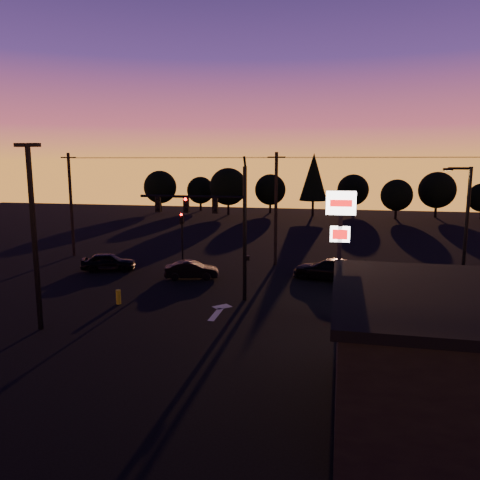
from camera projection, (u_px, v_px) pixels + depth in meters
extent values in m
plane|color=black|center=(202.00, 320.00, 24.76)|extent=(120.00, 120.00, 0.00)
cube|color=beige|center=(216.00, 314.00, 25.62)|extent=(0.35, 2.20, 0.01)
cube|color=beige|center=(222.00, 307.00, 26.97)|extent=(1.20, 1.20, 0.01)
cylinder|color=black|center=(245.00, 235.00, 27.64)|extent=(0.24, 0.24, 8.00)
cylinder|color=black|center=(245.00, 163.00, 26.94)|extent=(0.14, 0.52, 0.76)
cylinder|color=black|center=(192.00, 197.00, 27.94)|extent=(6.50, 0.16, 0.16)
cube|color=black|center=(215.00, 205.00, 27.73)|extent=(0.32, 0.22, 0.95)
sphere|color=black|center=(214.00, 200.00, 27.55)|extent=(0.18, 0.18, 0.18)
sphere|color=black|center=(215.00, 205.00, 27.60)|extent=(0.18, 0.18, 0.18)
sphere|color=black|center=(215.00, 210.00, 27.65)|extent=(0.18, 0.18, 0.18)
cube|color=black|center=(186.00, 205.00, 28.10)|extent=(0.32, 0.22, 0.95)
sphere|color=#FF0705|center=(185.00, 199.00, 27.91)|extent=(0.18, 0.18, 0.18)
sphere|color=black|center=(185.00, 204.00, 27.96)|extent=(0.18, 0.18, 0.18)
sphere|color=black|center=(186.00, 209.00, 28.01)|extent=(0.18, 0.18, 0.18)
cube|color=black|center=(158.00, 204.00, 28.47)|extent=(0.32, 0.22, 0.95)
sphere|color=black|center=(157.00, 199.00, 28.28)|extent=(0.18, 0.18, 0.18)
sphere|color=black|center=(157.00, 204.00, 28.33)|extent=(0.18, 0.18, 0.18)
sphere|color=black|center=(157.00, 209.00, 28.38)|extent=(0.18, 0.18, 0.18)
cube|color=black|center=(248.00, 258.00, 27.84)|extent=(0.22, 0.18, 0.28)
cylinder|color=black|center=(182.00, 245.00, 36.58)|extent=(0.14, 0.14, 3.60)
cube|color=black|center=(182.00, 219.00, 36.23)|extent=(0.30, 0.20, 0.90)
sphere|color=#FF0705|center=(181.00, 215.00, 36.06)|extent=(0.18, 0.18, 0.18)
sphere|color=black|center=(181.00, 218.00, 36.10)|extent=(0.18, 0.18, 0.18)
sphere|color=black|center=(181.00, 222.00, 36.15)|extent=(0.18, 0.18, 0.18)
cube|color=black|center=(34.00, 241.00, 22.65)|extent=(0.18, 0.18, 9.00)
cube|color=black|center=(21.00, 145.00, 21.97)|extent=(0.55, 0.30, 0.18)
cube|color=black|center=(34.00, 145.00, 21.82)|extent=(0.55, 0.30, 0.18)
cube|color=black|center=(339.00, 261.00, 24.24)|extent=(0.22, 0.22, 6.40)
cube|color=white|center=(341.00, 203.00, 23.74)|extent=(1.50, 0.25, 1.20)
cube|color=red|center=(341.00, 203.00, 23.60)|extent=(1.10, 0.02, 0.35)
cube|color=white|center=(340.00, 234.00, 24.01)|extent=(1.00, 0.22, 0.80)
cube|color=red|center=(340.00, 234.00, 23.88)|extent=(0.75, 0.02, 0.50)
cylinder|color=black|center=(466.00, 238.00, 26.53)|extent=(0.20, 0.20, 8.00)
cylinder|color=black|center=(460.00, 168.00, 26.00)|extent=(1.20, 0.14, 0.14)
cube|color=black|center=(448.00, 169.00, 26.13)|extent=(0.50, 0.22, 0.14)
plane|color=#FFB759|center=(448.00, 171.00, 26.15)|extent=(0.35, 0.35, 0.00)
cylinder|color=black|center=(71.00, 205.00, 40.79)|extent=(0.26, 0.26, 9.00)
cube|color=black|center=(68.00, 157.00, 40.11)|extent=(1.40, 0.10, 0.10)
cylinder|color=black|center=(276.00, 210.00, 37.10)|extent=(0.26, 0.26, 9.00)
cube|color=black|center=(277.00, 157.00, 36.42)|extent=(1.40, 0.10, 0.10)
cylinder|color=black|center=(165.00, 158.00, 37.69)|extent=(18.00, 0.02, 0.02)
cylinder|color=black|center=(167.00, 157.00, 38.26)|extent=(18.00, 0.02, 0.02)
cylinder|color=black|center=(170.00, 158.00, 38.85)|extent=(18.00, 0.02, 0.02)
cylinder|color=black|center=(398.00, 158.00, 34.00)|extent=(18.00, 0.02, 0.02)
cylinder|color=black|center=(397.00, 157.00, 34.57)|extent=(18.00, 0.02, 0.02)
cylinder|color=black|center=(396.00, 158.00, 35.16)|extent=(18.00, 0.02, 0.02)
cube|color=black|center=(386.00, 330.00, 19.33)|extent=(2.20, 0.05, 1.60)
cube|color=black|center=(464.00, 336.00, 18.71)|extent=(2.20, 0.05, 1.60)
cylinder|color=#B7B614|center=(118.00, 297.00, 27.44)|extent=(0.28, 0.28, 0.85)
cylinder|color=black|center=(161.00, 207.00, 77.35)|extent=(0.36, 0.36, 1.62)
sphere|color=black|center=(160.00, 187.00, 76.81)|extent=(5.36, 5.36, 5.36)
cylinder|color=black|center=(201.00, 207.00, 79.04)|extent=(0.36, 0.36, 1.38)
sphere|color=black|center=(200.00, 190.00, 78.58)|extent=(4.54, 4.54, 4.54)
cylinder|color=black|center=(228.00, 209.00, 72.96)|extent=(0.36, 0.36, 1.75)
sphere|color=black|center=(228.00, 187.00, 72.37)|extent=(5.77, 5.78, 5.78)
cylinder|color=black|center=(270.00, 208.00, 75.61)|extent=(0.36, 0.36, 1.50)
sphere|color=black|center=(270.00, 190.00, 75.10)|extent=(4.95, 4.95, 4.95)
cylinder|color=black|center=(313.00, 208.00, 71.21)|extent=(0.36, 0.36, 2.38)
cone|color=black|center=(314.00, 177.00, 70.41)|extent=(4.18, 4.18, 7.12)
cylinder|color=black|center=(352.00, 209.00, 74.87)|extent=(0.36, 0.36, 1.50)
sphere|color=black|center=(353.00, 190.00, 74.37)|extent=(4.95, 4.95, 4.95)
cylinder|color=black|center=(396.00, 214.00, 67.87)|extent=(0.36, 0.36, 1.38)
sphere|color=black|center=(397.00, 195.00, 67.41)|extent=(4.54, 4.54, 4.54)
cylinder|color=black|center=(436.00, 212.00, 69.51)|extent=(0.36, 0.36, 1.62)
sphere|color=black|center=(437.00, 190.00, 68.97)|extent=(5.36, 5.36, 5.36)
imported|color=black|center=(108.00, 262.00, 35.78)|extent=(4.33, 2.71, 1.37)
imported|color=black|center=(192.00, 270.00, 33.36)|extent=(3.99, 2.17, 1.25)
imported|color=black|center=(329.00, 269.00, 33.01)|extent=(5.60, 3.52, 1.51)
imported|color=black|center=(417.00, 328.00, 21.48)|extent=(3.42, 5.68, 1.48)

